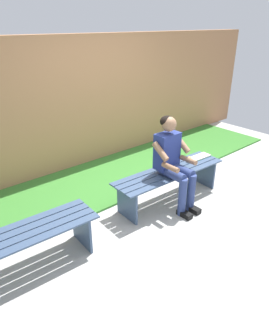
# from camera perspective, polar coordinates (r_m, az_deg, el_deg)

# --- Properties ---
(ground_plane) EXTENTS (10.00, 7.00, 0.04)m
(ground_plane) POSITION_cam_1_polar(r_m,az_deg,el_deg) (3.37, 5.33, -19.69)
(ground_plane) COLOR #B2B2AD
(grass_strip) EXTENTS (9.00, 1.95, 0.03)m
(grass_strip) POSITION_cam_1_polar(r_m,az_deg,el_deg) (4.92, -14.61, -3.80)
(grass_strip) COLOR #387A2D
(grass_strip) RESTS_ON ground
(brick_wall) EXTENTS (9.50, 0.24, 2.21)m
(brick_wall) POSITION_cam_1_polar(r_m,az_deg,el_deg) (5.31, -12.88, 11.32)
(brick_wall) COLOR #B27A51
(brick_wall) RESTS_ON ground
(bench_near) EXTENTS (1.79, 0.54, 0.47)m
(bench_near) POSITION_cam_1_polar(r_m,az_deg,el_deg) (4.38, 6.64, -1.85)
(bench_near) COLOR #384C6B
(bench_near) RESTS_ON ground
(bench_far) EXTENTS (1.80, 0.54, 0.47)m
(bench_far) POSITION_cam_1_polar(r_m,az_deg,el_deg) (3.34, -22.03, -13.58)
(bench_far) COLOR #384C6B
(bench_far) RESTS_ON ground
(person_seated) EXTENTS (0.50, 0.69, 1.28)m
(person_seated) POSITION_cam_1_polar(r_m,az_deg,el_deg) (4.12, 7.31, 1.65)
(person_seated) COLOR navy
(person_seated) RESTS_ON ground
(apple) EXTENTS (0.08, 0.08, 0.08)m
(apple) POSITION_cam_1_polar(r_m,az_deg,el_deg) (4.64, 10.25, 1.65)
(apple) COLOR gold
(apple) RESTS_ON bench_near
(book_open) EXTENTS (0.42, 0.18, 0.02)m
(book_open) POSITION_cam_1_polar(r_m,az_deg,el_deg) (4.80, 11.98, 1.97)
(book_open) COLOR white
(book_open) RESTS_ON bench_near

